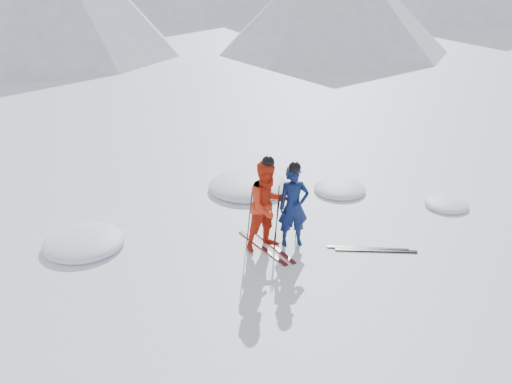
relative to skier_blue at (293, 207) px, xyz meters
name	(u,v)px	position (x,y,z in m)	size (l,w,h in m)	color
ground	(345,230)	(1.37, 0.06, -0.89)	(160.00, 160.00, 0.00)	white
skier_blue	(293,207)	(0.00, 0.00, 0.00)	(0.65, 0.42, 1.77)	#0B1946
skier_red	(268,206)	(-0.55, 0.09, 0.09)	(0.95, 0.74, 1.95)	red
pole_blue_left	(277,219)	(-0.30, 0.15, -0.30)	(0.02, 0.02, 1.18)	black
pole_blue_right	(298,212)	(0.25, 0.25, -0.30)	(0.02, 0.02, 1.18)	black
pole_red_left	(249,218)	(-0.85, 0.34, -0.24)	(0.02, 0.02, 1.30)	black
pole_red_right	(277,214)	(-0.25, 0.24, -0.24)	(0.02, 0.02, 1.30)	black
ski_worn_left	(262,248)	(-0.67, 0.09, -0.87)	(0.09, 1.70, 0.03)	black
ski_worn_right	(272,245)	(-0.43, 0.09, -0.87)	(0.09, 1.70, 0.03)	black
ski_loose_a	(368,248)	(1.34, -0.86, -0.87)	(0.09, 1.70, 0.03)	black
ski_loose_b	(376,251)	(1.44, -1.01, -0.87)	(0.09, 1.70, 0.03)	black
snow_lumps	(233,205)	(-0.41, 2.32, -0.89)	(9.78, 4.55, 0.46)	white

